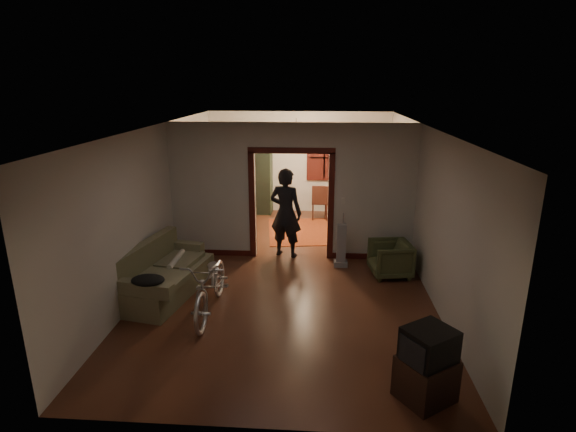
# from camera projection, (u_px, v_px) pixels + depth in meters

# --- Properties ---
(floor) EXTENTS (5.00, 8.50, 0.01)m
(floor) POSITION_uv_depth(u_px,v_px,m) (289.00, 270.00, 8.87)
(floor) COLOR #3D1E13
(floor) RESTS_ON ground
(ceiling) EXTENTS (5.00, 8.50, 0.01)m
(ceiling) POSITION_uv_depth(u_px,v_px,m) (289.00, 126.00, 8.06)
(ceiling) COLOR white
(ceiling) RESTS_ON floor
(wall_back) EXTENTS (5.00, 0.02, 2.80)m
(wall_back) POSITION_uv_depth(u_px,v_px,m) (299.00, 163.00, 12.52)
(wall_back) COLOR beige
(wall_back) RESTS_ON floor
(wall_left) EXTENTS (0.02, 8.50, 2.80)m
(wall_left) POSITION_uv_depth(u_px,v_px,m) (160.00, 199.00, 8.63)
(wall_left) COLOR beige
(wall_left) RESTS_ON floor
(wall_right) EXTENTS (0.02, 8.50, 2.80)m
(wall_right) POSITION_uv_depth(u_px,v_px,m) (424.00, 204.00, 8.30)
(wall_right) COLOR beige
(wall_right) RESTS_ON floor
(partition_wall) EXTENTS (5.00, 0.14, 2.80)m
(partition_wall) POSITION_uv_depth(u_px,v_px,m) (292.00, 192.00, 9.18)
(partition_wall) COLOR beige
(partition_wall) RESTS_ON floor
(door_casing) EXTENTS (1.74, 0.20, 2.32)m
(door_casing) POSITION_uv_depth(u_px,v_px,m) (291.00, 206.00, 9.27)
(door_casing) COLOR #3D120E
(door_casing) RESTS_ON floor
(far_window) EXTENTS (0.98, 0.06, 1.28)m
(far_window) POSITION_uv_depth(u_px,v_px,m) (324.00, 158.00, 12.40)
(far_window) COLOR black
(far_window) RESTS_ON wall_back
(chandelier) EXTENTS (0.24, 0.24, 0.24)m
(chandelier) POSITION_uv_depth(u_px,v_px,m) (296.00, 135.00, 10.58)
(chandelier) COLOR #FFE0A5
(chandelier) RESTS_ON ceiling
(light_switch) EXTENTS (0.08, 0.01, 0.12)m
(light_switch) POSITION_uv_depth(u_px,v_px,m) (343.00, 201.00, 9.08)
(light_switch) COLOR silver
(light_switch) RESTS_ON partition_wall
(sofa) EXTENTS (1.27, 2.14, 0.92)m
(sofa) POSITION_uv_depth(u_px,v_px,m) (166.00, 269.00, 7.74)
(sofa) COLOR #636342
(sofa) RESTS_ON floor
(rolled_paper) EXTENTS (0.10, 0.78, 0.10)m
(rolled_paper) POSITION_uv_depth(u_px,v_px,m) (176.00, 259.00, 8.00)
(rolled_paper) COLOR beige
(rolled_paper) RESTS_ON sofa
(jacket) EXTENTS (0.51, 0.38, 0.15)m
(jacket) POSITION_uv_depth(u_px,v_px,m) (148.00, 280.00, 6.80)
(jacket) COLOR black
(jacket) RESTS_ON sofa
(bicycle) EXTENTS (0.66, 1.87, 0.98)m
(bicycle) POSITION_uv_depth(u_px,v_px,m) (211.00, 284.00, 7.09)
(bicycle) COLOR silver
(bicycle) RESTS_ON floor
(armchair) EXTENTS (0.84, 0.82, 0.67)m
(armchair) POSITION_uv_depth(u_px,v_px,m) (390.00, 259.00, 8.53)
(armchair) COLOR #434B2A
(armchair) RESTS_ON floor
(tv_stand) EXTENTS (0.77, 0.76, 0.52)m
(tv_stand) POSITION_uv_depth(u_px,v_px,m) (426.00, 379.00, 5.20)
(tv_stand) COLOR black
(tv_stand) RESTS_ON floor
(crt_tv) EXTENTS (0.70, 0.68, 0.45)m
(crt_tv) POSITION_uv_depth(u_px,v_px,m) (429.00, 347.00, 5.08)
(crt_tv) COLOR black
(crt_tv) RESTS_ON tv_stand
(vacuum) EXTENTS (0.32, 0.29, 0.89)m
(vacuum) POSITION_uv_depth(u_px,v_px,m) (341.00, 245.00, 8.93)
(vacuum) COLOR gray
(vacuum) RESTS_ON floor
(person) EXTENTS (0.79, 0.64, 1.89)m
(person) POSITION_uv_depth(u_px,v_px,m) (286.00, 213.00, 9.34)
(person) COLOR black
(person) RESTS_ON floor
(oriental_rug) EXTENTS (1.84, 2.28, 0.02)m
(oriental_rug) POSITION_uv_depth(u_px,v_px,m) (302.00, 231.00, 11.13)
(oriental_rug) COLOR maroon
(oriental_rug) RESTS_ON floor
(locker) EXTENTS (0.95, 0.55, 1.88)m
(locker) POSITION_uv_depth(u_px,v_px,m) (255.00, 180.00, 12.49)
(locker) COLOR black
(locker) RESTS_ON floor
(globe) EXTENTS (0.26, 0.26, 0.26)m
(globe) POSITION_uv_depth(u_px,v_px,m) (254.00, 144.00, 12.20)
(globe) COLOR #1E5972
(globe) RESTS_ON locker
(desk) EXTENTS (0.98, 0.64, 0.68)m
(desk) POSITION_uv_depth(u_px,v_px,m) (341.00, 206.00, 12.16)
(desk) COLOR #321710
(desk) RESTS_ON floor
(desk_chair) EXTENTS (0.54, 0.54, 0.96)m
(desk_chair) POSITION_uv_depth(u_px,v_px,m) (320.00, 202.00, 12.01)
(desk_chair) COLOR #321710
(desk_chair) RESTS_ON floor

